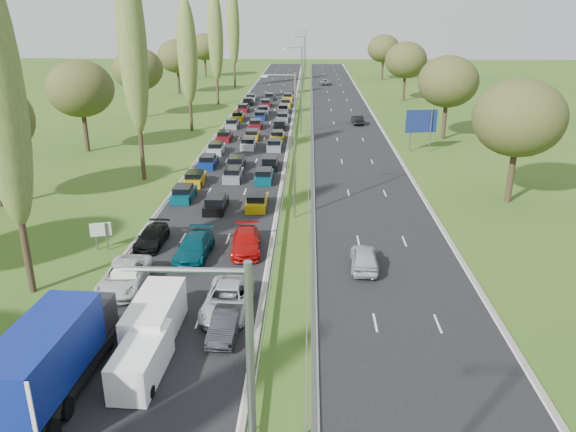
{
  "coord_description": "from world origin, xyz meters",
  "views": [
    {
      "loc": [
        5.64,
        -1.71,
        16.5
      ],
      "look_at": [
        4.09,
        39.22,
        1.5
      ],
      "focal_mm": 35.0,
      "sensor_mm": 36.0,
      "label": 1
    }
  ],
  "objects_px": {
    "near_car_2": "(124,276)",
    "direction_sign": "(421,123)",
    "info_sign": "(101,232)",
    "white_van_front": "(156,315)",
    "white_van_rear": "(143,357)",
    "blue_lorry": "(55,354)",
    "near_car_3": "(152,237)"
  },
  "relations": [
    {
      "from": "near_car_2",
      "to": "direction_sign",
      "type": "relative_size",
      "value": 1.09
    },
    {
      "from": "info_sign",
      "to": "direction_sign",
      "type": "bearing_deg",
      "value": 47.82
    },
    {
      "from": "white_van_front",
      "to": "white_van_rear",
      "type": "distance_m",
      "value": 3.7
    },
    {
      "from": "blue_lorry",
      "to": "info_sign",
      "type": "xyz_separation_m",
      "value": [
        -3.72,
        16.17,
        -0.63
      ]
    },
    {
      "from": "white_van_rear",
      "to": "info_sign",
      "type": "bearing_deg",
      "value": 118.58
    },
    {
      "from": "direction_sign",
      "to": "white_van_front",
      "type": "bearing_deg",
      "value": -116.97
    },
    {
      "from": "near_car_2",
      "to": "near_car_3",
      "type": "height_order",
      "value": "near_car_2"
    },
    {
      "from": "blue_lorry",
      "to": "white_van_front",
      "type": "xyz_separation_m",
      "value": [
        3.25,
        5.05,
        -0.87
      ]
    },
    {
      "from": "near_car_3",
      "to": "white_van_front",
      "type": "bearing_deg",
      "value": -72.07
    },
    {
      "from": "blue_lorry",
      "to": "white_van_rear",
      "type": "relative_size",
      "value": 1.94
    },
    {
      "from": "near_car_3",
      "to": "info_sign",
      "type": "height_order",
      "value": "info_sign"
    },
    {
      "from": "blue_lorry",
      "to": "white_van_rear",
      "type": "height_order",
      "value": "blue_lorry"
    },
    {
      "from": "blue_lorry",
      "to": "white_van_front",
      "type": "relative_size",
      "value": 1.66
    },
    {
      "from": "blue_lorry",
      "to": "near_car_3",
      "type": "bearing_deg",
      "value": 94.14
    },
    {
      "from": "near_car_3",
      "to": "white_van_front",
      "type": "relative_size",
      "value": 0.83
    },
    {
      "from": "white_van_front",
      "to": "white_van_rear",
      "type": "xyz_separation_m",
      "value": [
        0.3,
        -3.68,
        -0.16
      ]
    },
    {
      "from": "blue_lorry",
      "to": "white_van_front",
      "type": "distance_m",
      "value": 6.06
    },
    {
      "from": "near_car_3",
      "to": "direction_sign",
      "type": "bearing_deg",
      "value": 52.15
    },
    {
      "from": "blue_lorry",
      "to": "info_sign",
      "type": "bearing_deg",
      "value": 106.11
    },
    {
      "from": "near_car_2",
      "to": "blue_lorry",
      "type": "bearing_deg",
      "value": -91.32
    },
    {
      "from": "near_car_2",
      "to": "white_van_front",
      "type": "distance_m",
      "value": 6.28
    },
    {
      "from": "white_van_front",
      "to": "near_car_3",
      "type": "bearing_deg",
      "value": 107.41
    },
    {
      "from": "near_car_2",
      "to": "direction_sign",
      "type": "distance_m",
      "value": 45.43
    },
    {
      "from": "near_car_3",
      "to": "direction_sign",
      "type": "distance_m",
      "value": 40.01
    },
    {
      "from": "near_car_2",
      "to": "info_sign",
      "type": "distance_m",
      "value": 6.88
    },
    {
      "from": "white_van_front",
      "to": "direction_sign",
      "type": "bearing_deg",
      "value": 64.15
    },
    {
      "from": "blue_lorry",
      "to": "info_sign",
      "type": "distance_m",
      "value": 16.61
    },
    {
      "from": "near_car_2",
      "to": "info_sign",
      "type": "height_order",
      "value": "info_sign"
    },
    {
      "from": "white_van_rear",
      "to": "near_car_2",
      "type": "bearing_deg",
      "value": 115.09
    },
    {
      "from": "near_car_2",
      "to": "direction_sign",
      "type": "bearing_deg",
      "value": 53.8
    },
    {
      "from": "near_car_2",
      "to": "info_sign",
      "type": "xyz_separation_m",
      "value": [
        -3.53,
        5.87,
        0.57
      ]
    },
    {
      "from": "white_van_rear",
      "to": "info_sign",
      "type": "xyz_separation_m",
      "value": [
        -7.26,
        14.81,
        0.4
      ]
    }
  ]
}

